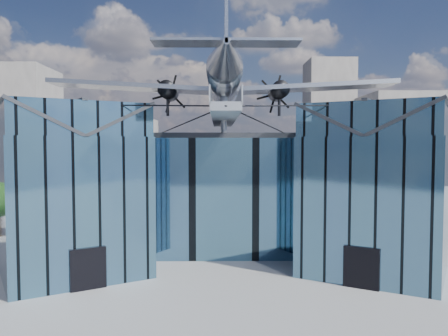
{
  "coord_description": "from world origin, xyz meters",
  "views": [
    {
      "loc": [
        -0.39,
        -31.18,
        8.94
      ],
      "look_at": [
        0.0,
        2.0,
        7.2
      ],
      "focal_mm": 35.0,
      "sensor_mm": 36.0,
      "label": 1
    }
  ],
  "objects": [
    {
      "name": "bg_towers",
      "position": [
        1.45,
        50.49,
        10.01
      ],
      "size": [
        77.0,
        24.5,
        26.0
      ],
      "color": "gray",
      "rests_on": "ground"
    },
    {
      "name": "ground_plane",
      "position": [
        0.0,
        0.0,
        0.0
      ],
      "size": [
        120.0,
        120.0,
        0.0
      ],
      "primitive_type": "plane",
      "color": "gray"
    },
    {
      "name": "museum",
      "position": [
        0.0,
        5.82,
        5.54
      ],
      "size": [
        32.88,
        24.5,
        17.6
      ],
      "color": "teal",
      "rests_on": "ground"
    }
  ]
}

